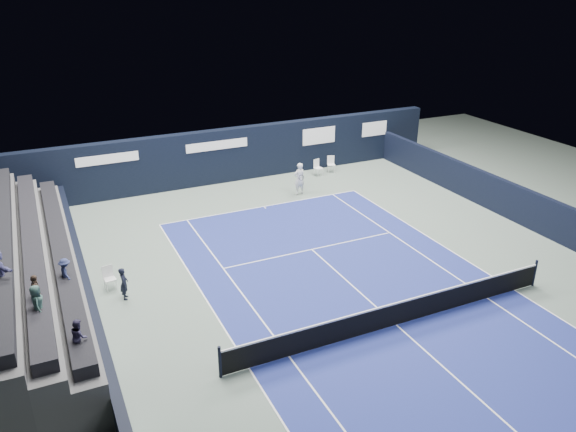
# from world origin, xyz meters

# --- Properties ---
(ground) EXTENTS (48.00, 48.00, 0.00)m
(ground) POSITION_xyz_m (0.00, 2.00, 0.00)
(ground) COLOR slate
(ground) RESTS_ON ground
(court_surface) EXTENTS (10.97, 23.77, 0.01)m
(court_surface) POSITION_xyz_m (0.00, 0.00, 0.00)
(court_surface) COLOR navy
(court_surface) RESTS_ON ground
(enclosure_wall_right) EXTENTS (0.30, 22.00, 1.80)m
(enclosure_wall_right) POSITION_xyz_m (10.50, 6.00, 0.90)
(enclosure_wall_right) COLOR black
(enclosure_wall_right) RESTS_ON ground
(folding_chair_back_a) EXTENTS (0.52, 0.51, 0.98)m
(folding_chair_back_a) POSITION_xyz_m (4.89, 15.15, 0.56)
(folding_chair_back_a) COLOR white
(folding_chair_back_a) RESTS_ON ground
(folding_chair_back_b) EXTENTS (0.54, 0.53, 0.99)m
(folding_chair_back_b) POSITION_xyz_m (5.94, 15.37, 0.56)
(folding_chair_back_b) COLOR silver
(folding_chair_back_b) RESTS_ON ground
(line_judge_chair) EXTENTS (0.47, 0.46, 0.95)m
(line_judge_chair) POSITION_xyz_m (-8.59, 6.76, 0.54)
(line_judge_chair) COLOR silver
(line_judge_chair) RESTS_ON ground
(line_judge) EXTENTS (0.39, 0.52, 1.27)m
(line_judge) POSITION_xyz_m (-8.18, 5.77, 0.64)
(line_judge) COLOR black
(line_judge) RESTS_ON ground
(court_markings) EXTENTS (11.03, 23.83, 0.00)m
(court_markings) POSITION_xyz_m (0.00, 0.00, 0.01)
(court_markings) COLOR white
(court_markings) RESTS_ON court_surface
(tennis_net) EXTENTS (12.90, 0.10, 1.10)m
(tennis_net) POSITION_xyz_m (0.00, 0.00, 0.51)
(tennis_net) COLOR black
(tennis_net) RESTS_ON ground
(back_sponsor_wall) EXTENTS (26.00, 0.63, 3.10)m
(back_sponsor_wall) POSITION_xyz_m (0.01, 16.50, 1.55)
(back_sponsor_wall) COLOR black
(back_sponsor_wall) RESTS_ON ground
(side_barrier_left) EXTENTS (0.33, 22.00, 1.20)m
(side_barrier_left) POSITION_xyz_m (-9.50, 5.97, 0.60)
(side_barrier_left) COLOR black
(side_barrier_left) RESTS_ON ground
(tennis_player) EXTENTS (0.70, 0.87, 1.79)m
(tennis_player) POSITION_xyz_m (2.49, 12.75, 0.90)
(tennis_player) COLOR white
(tennis_player) RESTS_ON ground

